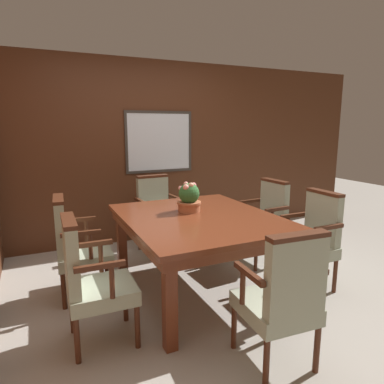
# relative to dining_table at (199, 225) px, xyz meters

# --- Properties ---
(ground_plane) EXTENTS (14.00, 14.00, 0.00)m
(ground_plane) POSITION_rel_dining_table_xyz_m (0.05, -0.10, -0.67)
(ground_plane) COLOR #A39E93
(wall_back) EXTENTS (7.20, 0.08, 2.45)m
(wall_back) POSITION_rel_dining_table_xyz_m (0.05, 1.78, 0.56)
(wall_back) COLOR #4C2816
(wall_back) RESTS_ON ground_plane
(dining_table) EXTENTS (1.35, 1.63, 0.76)m
(dining_table) POSITION_rel_dining_table_xyz_m (0.00, 0.00, 0.00)
(dining_table) COLOR maroon
(dining_table) RESTS_ON ground_plane
(chair_right_near) EXTENTS (0.48, 0.50, 0.97)m
(chair_right_near) POSITION_rel_dining_table_xyz_m (1.05, -0.38, -0.16)
(chair_right_near) COLOR #472314
(chair_right_near) RESTS_ON ground_plane
(chair_left_near) EXTENTS (0.49, 0.50, 0.97)m
(chair_left_near) POSITION_rel_dining_table_xyz_m (-1.06, -0.39, -0.16)
(chair_left_near) COLOR #472314
(chair_left_near) RESTS_ON ground_plane
(chair_head_near) EXTENTS (0.52, 0.51, 0.97)m
(chair_head_near) POSITION_rel_dining_table_xyz_m (0.02, -1.18, -0.16)
(chair_head_near) COLOR #472314
(chair_head_near) RESTS_ON ground_plane
(chair_right_far) EXTENTS (0.51, 0.52, 0.97)m
(chair_right_far) POSITION_rel_dining_table_xyz_m (1.05, 0.36, -0.16)
(chair_right_far) COLOR #472314
(chair_right_far) RESTS_ON ground_plane
(chair_head_far) EXTENTS (0.52, 0.50, 0.97)m
(chair_head_far) POSITION_rel_dining_table_xyz_m (0.00, 1.22, -0.16)
(chair_head_far) COLOR #472314
(chair_head_far) RESTS_ON ground_plane
(chair_left_far) EXTENTS (0.50, 0.52, 0.97)m
(chair_left_far) POSITION_rel_dining_table_xyz_m (-1.07, 0.38, -0.16)
(chair_left_far) COLOR #472314
(chair_left_far) RESTS_ON ground_plane
(potted_plant) EXTENTS (0.24, 0.24, 0.29)m
(potted_plant) POSITION_rel_dining_table_xyz_m (-0.01, 0.19, 0.23)
(potted_plant) COLOR #B2603D
(potted_plant) RESTS_ON dining_table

